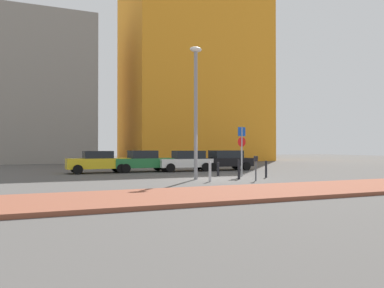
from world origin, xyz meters
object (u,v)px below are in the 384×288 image
parked_car_yellow (98,162)px  traffic_bollard_edge (210,172)px  parking_meter (256,165)px  parked_car_white (186,160)px  traffic_bollard_far (266,169)px  traffic_bollard_mid (239,170)px  parked_car_green (143,161)px  parking_sign_post (242,145)px  street_lamp (196,102)px  parked_car_black (225,160)px  traffic_bollard_near (218,169)px

parked_car_yellow → traffic_bollard_edge: (4.52, -8.66, -0.26)m
parking_meter → traffic_bollard_edge: 2.51m
parked_car_white → traffic_bollard_edge: bearing=-102.4°
parking_meter → traffic_bollard_far: (1.70, 1.62, -0.37)m
parked_car_white → traffic_bollard_mid: (0.27, -7.56, -0.26)m
parked_car_white → traffic_bollard_mid: size_ratio=3.73×
parked_car_green → traffic_bollard_edge: 8.87m
traffic_bollard_edge → parking_sign_post: bearing=37.2°
parked_car_green → parked_car_white: size_ratio=1.09×
parking_sign_post → traffic_bollard_edge: size_ratio=2.92×
parked_car_yellow → traffic_bollard_edge: 9.77m
parked_car_white → traffic_bollard_mid: 7.57m
street_lamp → traffic_bollard_edge: 4.08m
traffic_bollard_edge → parked_car_black: bearing=58.5°
parked_car_white → parking_meter: size_ratio=3.05×
traffic_bollard_near → traffic_bollard_edge: 3.86m
parked_car_green → traffic_bollard_near: bearing=-58.2°
parked_car_yellow → parking_meter: (6.96, -9.13, 0.07)m
parked_car_white → traffic_bollard_mid: bearing=-87.9°
street_lamp → parked_car_white: bearing=73.6°
traffic_bollard_near → traffic_bollard_edge: size_ratio=0.82×
street_lamp → traffic_bollard_far: 5.77m
parked_car_white → traffic_bollard_near: parked_car_white is taller
parked_car_black → traffic_bollard_far: 7.27m
street_lamp → traffic_bollard_near: bearing=38.2°
traffic_bollard_near → traffic_bollard_mid: 2.57m
parking_meter → traffic_bollard_far: 2.37m
parking_meter → street_lamp: size_ratio=0.18×
parked_car_yellow → parked_car_green: bearing=1.8°
parked_car_yellow → parking_sign_post: parking_sign_post is taller
parked_car_white → traffic_bollard_near: (0.24, -5.00, -0.37)m
parked_car_green → parked_car_black: (6.46, -0.42, 0.02)m
traffic_bollard_near → street_lamp: bearing=-141.8°
street_lamp → traffic_bollard_mid: bearing=-20.0°
parked_car_yellow → parked_car_white: size_ratio=1.06×
traffic_bollard_mid → traffic_bollard_far: 2.10m
parked_car_white → parked_car_black: 3.30m
parked_car_yellow → traffic_bollard_near: (6.58, -5.39, -0.36)m
parked_car_yellow → parked_car_white: 6.35m
traffic_bollard_edge → traffic_bollard_near: bearing=57.9°
parked_car_black → parked_car_green: bearing=176.3°
street_lamp → traffic_bollard_edge: street_lamp is taller
parking_meter → traffic_bollard_near: (-0.39, 3.75, -0.43)m
parked_car_green → traffic_bollard_edge: size_ratio=4.19×
street_lamp → traffic_bollard_far: bearing=-5.1°
street_lamp → traffic_bollard_near: street_lamp is taller
parked_car_white → parking_meter: 8.76m
parked_car_white → parking_sign_post: (1.47, -5.77, 1.12)m
parked_car_green → parked_car_black: bearing=-3.7°
traffic_bollard_mid → traffic_bollard_far: size_ratio=1.10×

